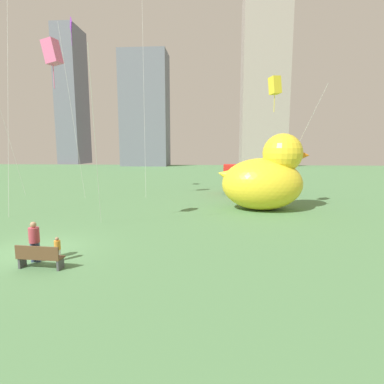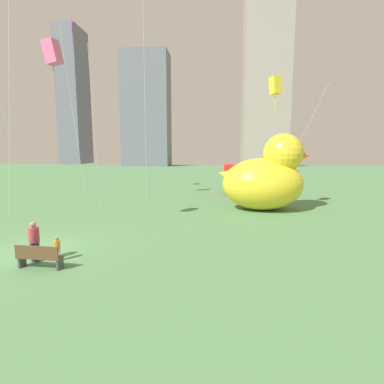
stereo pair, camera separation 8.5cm
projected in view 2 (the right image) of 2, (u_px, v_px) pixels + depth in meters
ground_plane at (36, 251)px, 12.85m from camera, size 140.00×140.00×0.00m
park_bench at (39, 256)px, 10.91m from camera, size 1.71×0.57×0.90m
person_adult at (34, 240)px, 11.55m from camera, size 0.39×0.39×1.60m
person_child at (57, 248)px, 11.67m from camera, size 0.24×0.24×0.97m
giant_inflatable_duck at (266, 178)px, 21.30m from camera, size 6.57×4.21×5.44m
box_truck at (252, 179)px, 28.88m from camera, size 5.70×2.61×2.85m
city_skyline at (173, 96)px, 78.47m from camera, size 62.62×19.10×40.45m
kite_purple at (72, 35)px, 25.59m from camera, size 1.58×1.37×15.53m
kite_pink at (53, 53)px, 14.43m from camera, size 2.70×3.45×9.61m
kite_yellow at (276, 86)px, 19.55m from camera, size 3.69×3.75×9.08m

